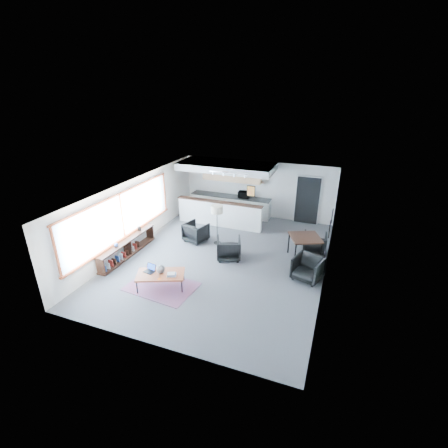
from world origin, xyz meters
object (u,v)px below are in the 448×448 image
(coffee_table, at_px, (161,275))
(book_stack, at_px, (171,274))
(armchair_left, at_px, (196,231))
(armchair_right, at_px, (229,247))
(laptop, at_px, (150,269))
(floor_lamp, at_px, (217,211))
(dining_chair_far, at_px, (315,244))
(ceramic_pot, at_px, (161,269))
(dining_chair_near, at_px, (308,269))
(dining_table, at_px, (305,239))
(microwave, at_px, (244,194))

(coffee_table, xyz_separation_m, book_stack, (0.37, 0.02, 0.08))
(armchair_left, xyz_separation_m, armchair_right, (1.69, -0.84, 0.01))
(laptop, relative_size, armchair_right, 0.42)
(book_stack, distance_m, floor_lamp, 3.47)
(dining_chair_far, bearing_deg, ceramic_pot, 37.98)
(dining_chair_near, bearing_deg, book_stack, -135.03)
(coffee_table, distance_m, ceramic_pot, 0.17)
(coffee_table, xyz_separation_m, dining_table, (3.84, 3.37, 0.34))
(ceramic_pot, height_order, book_stack, ceramic_pot)
(armchair_right, bearing_deg, laptop, 34.72)
(laptop, distance_m, dining_chair_far, 5.97)
(laptop, distance_m, dining_chair_near, 4.93)
(dining_chair_near, bearing_deg, laptop, -139.07)
(book_stack, xyz_separation_m, dining_chair_far, (3.77, 3.92, -0.16))
(microwave, bearing_deg, dining_table, -48.16)
(dining_chair_far, bearing_deg, book_stack, 40.92)
(dining_table, distance_m, dining_chair_near, 1.42)
(coffee_table, height_order, armchair_right, armchair_right)
(ceramic_pot, bearing_deg, armchair_right, 60.95)
(book_stack, xyz_separation_m, dining_table, (3.47, 3.34, 0.27))
(floor_lamp, distance_m, dining_chair_near, 4.01)
(armchair_left, bearing_deg, dining_table, -163.09)
(microwave, bearing_deg, dining_chair_far, -39.84)
(armchair_right, height_order, dining_table, dining_table)
(armchair_left, bearing_deg, microwave, -91.08)
(armchair_left, distance_m, dining_chair_near, 4.68)
(book_stack, height_order, microwave, microwave)
(armchair_right, relative_size, dining_chair_near, 1.15)
(ceramic_pot, distance_m, floor_lamp, 3.46)
(armchair_left, relative_size, dining_chair_near, 1.13)
(ceramic_pot, relative_size, book_stack, 0.76)
(armchair_left, height_order, armchair_right, armchair_right)
(coffee_table, xyz_separation_m, laptop, (-0.36, 0.03, 0.10))
(dining_table, height_order, dining_chair_near, dining_table)
(armchair_left, height_order, floor_lamp, floor_lamp)
(armchair_left, xyz_separation_m, microwave, (0.97, 3.17, 0.69))
(laptop, relative_size, microwave, 0.69)
(coffee_table, distance_m, armchair_right, 2.78)
(laptop, distance_m, ceramic_pot, 0.36)
(laptop, relative_size, dining_table, 0.27)
(laptop, bearing_deg, armchair_left, 100.09)
(coffee_table, relative_size, ceramic_pot, 6.20)
(armchair_left, bearing_deg, ceramic_pot, 112.11)
(coffee_table, height_order, dining_table, dining_table)
(coffee_table, relative_size, laptop, 4.55)
(armchair_right, xyz_separation_m, dining_chair_far, (2.82, 1.50, -0.07))
(armchair_right, xyz_separation_m, microwave, (-0.72, 4.02, 0.68))
(dining_chair_near, xyz_separation_m, microwave, (-3.54, 4.43, 0.74))
(laptop, bearing_deg, dining_table, 48.51)
(laptop, distance_m, armchair_right, 2.95)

